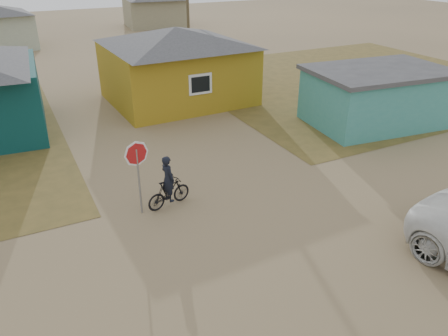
{
  "coord_description": "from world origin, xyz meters",
  "views": [
    {
      "loc": [
        -5.73,
        -7.88,
        7.36
      ],
      "look_at": [
        -0.25,
        3.0,
        1.3
      ],
      "focal_mm": 35.0,
      "sensor_mm": 36.0,
      "label": 1
    }
  ],
  "objects": [
    {
      "name": "ground",
      "position": [
        0.0,
        0.0,
        0.0
      ],
      "size": [
        120.0,
        120.0,
        0.0
      ],
      "primitive_type": "plane",
      "color": "#8B7350"
    },
    {
      "name": "grass_ne",
      "position": [
        14.0,
        13.0,
        0.01
      ],
      "size": [
        20.0,
        18.0,
        0.0
      ],
      "primitive_type": "cube",
      "color": "brown",
      "rests_on": "ground"
    },
    {
      "name": "house_yellow",
      "position": [
        2.5,
        14.0,
        2.0
      ],
      "size": [
        7.72,
        6.76,
        3.9
      ],
      "color": "#9B7A17",
      "rests_on": "ground"
    },
    {
      "name": "shed_turquoise",
      "position": [
        9.5,
        6.5,
        1.31
      ],
      "size": [
        6.71,
        4.93,
        2.6
      ],
      "color": "teal",
      "rests_on": "ground"
    },
    {
      "name": "house_beige_east",
      "position": [
        10.0,
        40.0,
        1.86
      ],
      "size": [
        6.95,
        6.05,
        3.6
      ],
      "color": "gray",
      "rests_on": "ground"
    },
    {
      "name": "utility_pole_near",
      "position": [
        6.5,
        22.0,
        4.14
      ],
      "size": [
        1.4,
        0.2,
        8.0
      ],
      "color": "brown",
      "rests_on": "ground"
    },
    {
      "name": "stop_sign",
      "position": [
        -2.79,
        3.69,
        1.79
      ],
      "size": [
        0.79,
        0.18,
        2.43
      ],
      "color": "gray",
      "rests_on": "ground"
    },
    {
      "name": "cyclist",
      "position": [
        -1.86,
        3.69,
        0.64
      ],
      "size": [
        1.61,
        0.79,
        1.75
      ],
      "color": "black",
      "rests_on": "ground"
    }
  ]
}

